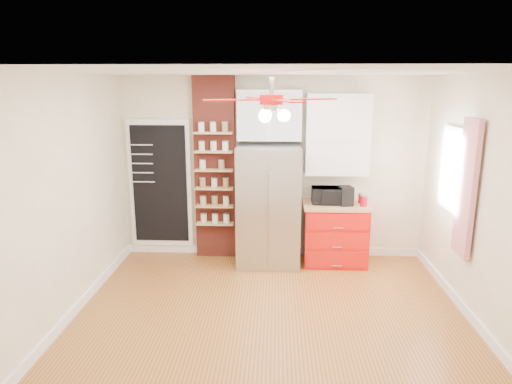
{
  "coord_description": "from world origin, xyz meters",
  "views": [
    {
      "loc": [
        0.06,
        -4.7,
        2.6
      ],
      "look_at": [
        -0.2,
        0.9,
        1.25
      ],
      "focal_mm": 32.0,
      "sensor_mm": 36.0,
      "label": 1
    }
  ],
  "objects_px": {
    "toaster_oven": "(327,195)",
    "pantry_jar_oats": "(203,165)",
    "red_cabinet": "(335,233)",
    "canister_left": "(364,201)",
    "ceiling_fan": "(272,100)",
    "coffee_maker": "(346,196)",
    "fridge": "(269,206)"
  },
  "relations": [
    {
      "from": "ceiling_fan",
      "to": "red_cabinet",
      "type": "bearing_deg",
      "value": 61.29
    },
    {
      "from": "toaster_oven",
      "to": "coffee_maker",
      "type": "height_order",
      "value": "coffee_maker"
    },
    {
      "from": "toaster_oven",
      "to": "canister_left",
      "type": "xyz_separation_m",
      "value": [
        0.51,
        -0.12,
        -0.04
      ]
    },
    {
      "from": "fridge",
      "to": "ceiling_fan",
      "type": "distance_m",
      "value": 2.25
    },
    {
      "from": "fridge",
      "to": "toaster_oven",
      "type": "height_order",
      "value": "fridge"
    },
    {
      "from": "toaster_oven",
      "to": "pantry_jar_oats",
      "type": "relative_size",
      "value": 3.38
    },
    {
      "from": "fridge",
      "to": "toaster_oven",
      "type": "distance_m",
      "value": 0.85
    },
    {
      "from": "coffee_maker",
      "to": "toaster_oven",
      "type": "bearing_deg",
      "value": 156.0
    },
    {
      "from": "canister_left",
      "to": "pantry_jar_oats",
      "type": "distance_m",
      "value": 2.36
    },
    {
      "from": "coffee_maker",
      "to": "pantry_jar_oats",
      "type": "xyz_separation_m",
      "value": [
        -2.06,
        0.16,
        0.4
      ]
    },
    {
      "from": "fridge",
      "to": "pantry_jar_oats",
      "type": "distance_m",
      "value": 1.13
    },
    {
      "from": "red_cabinet",
      "to": "canister_left",
      "type": "height_order",
      "value": "canister_left"
    },
    {
      "from": "ceiling_fan",
      "to": "pantry_jar_oats",
      "type": "bearing_deg",
      "value": 119.57
    },
    {
      "from": "fridge",
      "to": "red_cabinet",
      "type": "height_order",
      "value": "fridge"
    },
    {
      "from": "ceiling_fan",
      "to": "toaster_oven",
      "type": "xyz_separation_m",
      "value": [
        0.78,
        1.69,
        -1.4
      ]
    },
    {
      "from": "red_cabinet",
      "to": "ceiling_fan",
      "type": "bearing_deg",
      "value": -118.71
    },
    {
      "from": "red_cabinet",
      "to": "coffee_maker",
      "type": "relative_size",
      "value": 3.52
    },
    {
      "from": "ceiling_fan",
      "to": "pantry_jar_oats",
      "type": "relative_size",
      "value": 10.93
    },
    {
      "from": "toaster_oven",
      "to": "canister_left",
      "type": "height_order",
      "value": "toaster_oven"
    },
    {
      "from": "toaster_oven",
      "to": "coffee_maker",
      "type": "xyz_separation_m",
      "value": [
        0.26,
        -0.06,
        0.01
      ]
    },
    {
      "from": "fridge",
      "to": "canister_left",
      "type": "distance_m",
      "value": 1.35
    },
    {
      "from": "toaster_oven",
      "to": "pantry_jar_oats",
      "type": "height_order",
      "value": "pantry_jar_oats"
    },
    {
      "from": "red_cabinet",
      "to": "pantry_jar_oats",
      "type": "distance_m",
      "value": 2.17
    },
    {
      "from": "canister_left",
      "to": "pantry_jar_oats",
      "type": "xyz_separation_m",
      "value": [
        -2.31,
        0.23,
        0.46
      ]
    },
    {
      "from": "red_cabinet",
      "to": "pantry_jar_oats",
      "type": "xyz_separation_m",
      "value": [
        -1.94,
        0.11,
        0.98
      ]
    },
    {
      "from": "red_cabinet",
      "to": "toaster_oven",
      "type": "bearing_deg",
      "value": 177.49
    },
    {
      "from": "ceiling_fan",
      "to": "coffee_maker",
      "type": "bearing_deg",
      "value": 57.31
    },
    {
      "from": "canister_left",
      "to": "pantry_jar_oats",
      "type": "relative_size",
      "value": 1.17
    },
    {
      "from": "fridge",
      "to": "toaster_oven",
      "type": "relative_size",
      "value": 4.04
    },
    {
      "from": "fridge",
      "to": "red_cabinet",
      "type": "bearing_deg",
      "value": 2.95
    },
    {
      "from": "red_cabinet",
      "to": "canister_left",
      "type": "distance_m",
      "value": 0.65
    },
    {
      "from": "canister_left",
      "to": "fridge",
      "type": "bearing_deg",
      "value": 177.13
    }
  ]
}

